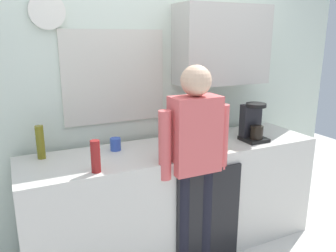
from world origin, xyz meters
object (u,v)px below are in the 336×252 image
object	(u,v)px
cup_terracotta_mug	(253,129)
dish_soap	(220,140)
coffee_maker	(253,124)
bottle_olive_oil	(40,142)
bottle_green_wine	(213,120)
person_at_sink	(194,154)
cup_blue_mug	(115,144)
bottle_red_vinegar	(96,156)

from	to	relation	value
cup_terracotta_mug	dish_soap	xyz separation A→B (m)	(-0.54, -0.25, 0.03)
coffee_maker	bottle_olive_oil	bearing A→B (deg)	169.86
bottle_olive_oil	bottle_green_wine	bearing A→B (deg)	-2.87
coffee_maker	dish_soap	size ratio (longest dim) A/B	1.83
cup_terracotta_mug	person_at_sink	bearing A→B (deg)	-157.35
coffee_maker	bottle_green_wine	bearing A→B (deg)	137.22
bottle_green_wine	bottle_olive_oil	bearing A→B (deg)	177.13
coffee_maker	cup_terracotta_mug	world-z (taller)	coffee_maker
bottle_green_wine	person_at_sink	distance (m)	0.62
bottle_olive_oil	dish_soap	xyz separation A→B (m)	(1.30, -0.40, -0.05)
bottle_olive_oil	dish_soap	world-z (taller)	bottle_olive_oil
cup_blue_mug	person_at_sink	distance (m)	0.64
cup_terracotta_mug	cup_blue_mug	bearing A→B (deg)	175.88
coffee_maker	cup_blue_mug	size ratio (longest dim) A/B	3.30
cup_blue_mug	person_at_sink	xyz separation A→B (m)	(0.47, -0.44, -0.01)
bottle_green_wine	cup_terracotta_mug	xyz separation A→B (m)	(0.39, -0.08, -0.10)
cup_blue_mug	person_at_sink	size ratio (longest dim) A/B	0.06
bottle_green_wine	person_at_sink	world-z (taller)	person_at_sink
cup_terracotta_mug	coffee_maker	bearing A→B (deg)	-132.37
bottle_green_wine	cup_terracotta_mug	size ratio (longest dim) A/B	3.26
bottle_green_wine	cup_blue_mug	size ratio (longest dim) A/B	3.00
bottle_red_vinegar	cup_terracotta_mug	size ratio (longest dim) A/B	2.39
cup_terracotta_mug	dish_soap	bearing A→B (deg)	-155.24
bottle_green_wine	cup_blue_mug	bearing A→B (deg)	179.06
bottle_olive_oil	cup_blue_mug	size ratio (longest dim) A/B	2.50
bottle_olive_oil	bottle_green_wine	xyz separation A→B (m)	(1.45, -0.07, 0.02)
coffee_maker	bottle_olive_oil	distance (m)	1.73
bottle_olive_oil	person_at_sink	distance (m)	1.13
coffee_maker	bottle_green_wine	xyz separation A→B (m)	(-0.25, 0.23, 0.00)
dish_soap	bottle_olive_oil	bearing A→B (deg)	162.98
bottle_red_vinegar	cup_blue_mug	xyz separation A→B (m)	(0.25, 0.37, -0.06)
bottle_green_wine	dish_soap	bearing A→B (deg)	-114.34
bottle_olive_oil	person_at_sink	world-z (taller)	person_at_sink
coffee_maker	bottle_green_wine	size ratio (longest dim) A/B	1.10
bottle_olive_oil	cup_blue_mug	bearing A→B (deg)	-6.02
coffee_maker	cup_terracotta_mug	xyz separation A→B (m)	(0.14, 0.15, -0.10)
coffee_maker	bottle_olive_oil	world-z (taller)	coffee_maker
coffee_maker	person_at_sink	world-z (taller)	person_at_sink
coffee_maker	person_at_sink	size ratio (longest dim) A/B	0.21
coffee_maker	dish_soap	bearing A→B (deg)	-166.63
bottle_olive_oil	cup_blue_mug	distance (m)	0.56
bottle_olive_oil	person_at_sink	size ratio (longest dim) A/B	0.16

